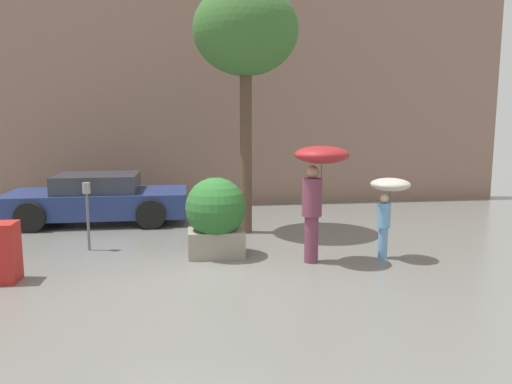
{
  "coord_description": "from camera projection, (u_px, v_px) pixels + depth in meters",
  "views": [
    {
      "loc": [
        -0.12,
        -7.55,
        2.45
      ],
      "look_at": [
        1.13,
        1.6,
        1.05
      ],
      "focal_mm": 35.0,
      "sensor_mm": 36.0,
      "label": 1
    }
  ],
  "objects": [
    {
      "name": "building_facade",
      "position": [
        191.0,
        96.0,
        13.69
      ],
      "size": [
        18.0,
        0.3,
        6.0
      ],
      "color": "#8C6B5B",
      "rests_on": "ground"
    },
    {
      "name": "person_child",
      "position": [
        388.0,
        196.0,
        8.49
      ],
      "size": [
        0.67,
        0.67,
        1.42
      ],
      "rotation": [
        0.0,
        0.0,
        -0.96
      ],
      "color": "#669ED1",
      "rests_on": "ground"
    },
    {
      "name": "street_tree",
      "position": [
        246.0,
        33.0,
        10.04
      ],
      "size": [
        2.13,
        2.13,
        5.08
      ],
      "color": "brown",
      "rests_on": "ground"
    },
    {
      "name": "person_adult",
      "position": [
        318.0,
        174.0,
        8.22
      ],
      "size": [
        0.9,
        0.9,
        1.98
      ],
      "rotation": [
        0.0,
        0.0,
        -0.42
      ],
      "color": "brown",
      "rests_on": "ground"
    },
    {
      "name": "newspaper_box",
      "position": [
        0.0,
        253.0,
        7.4
      ],
      "size": [
        0.5,
        0.44,
        0.9
      ],
      "color": "#B2231E",
      "rests_on": "ground"
    },
    {
      "name": "ground_plane",
      "position": [
        198.0,
        275.0,
        7.78
      ],
      "size": [
        40.0,
        40.0,
        0.0
      ],
      "primitive_type": "plane",
      "color": "slate"
    },
    {
      "name": "parked_car_near",
      "position": [
        98.0,
        199.0,
        11.63
      ],
      "size": [
        4.08,
        1.97,
        1.13
      ],
      "rotation": [
        0.0,
        0.0,
        1.57
      ],
      "color": "navy",
      "rests_on": "ground"
    },
    {
      "name": "parking_meter",
      "position": [
        87.0,
        202.0,
        9.1
      ],
      "size": [
        0.14,
        0.14,
        1.26
      ],
      "color": "#595B60",
      "rests_on": "ground"
    },
    {
      "name": "planter_box",
      "position": [
        216.0,
        215.0,
        8.74
      ],
      "size": [
        1.06,
        1.06,
        1.4
      ],
      "color": "gray",
      "rests_on": "ground"
    }
  ]
}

